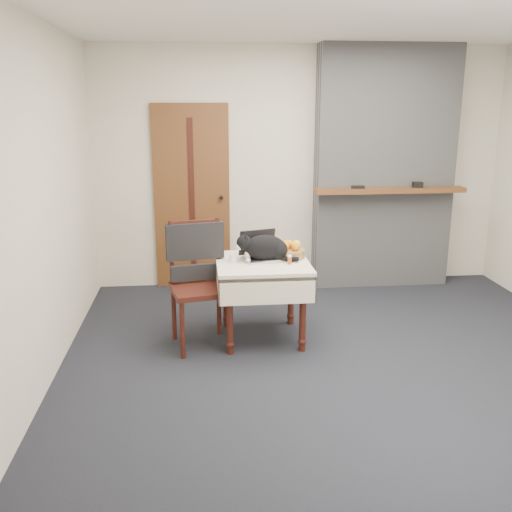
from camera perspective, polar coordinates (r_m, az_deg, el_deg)
The scene contains 12 objects.
ground at distance 4.82m, azimuth 8.40°, elevation -9.62°, with size 4.50×4.50×0.00m, color black.
room_shell at distance 4.84m, azimuth 7.86°, elevation 12.12°, with size 4.52×4.01×2.61m.
door at distance 6.29m, azimuth -6.43°, elevation 5.84°, with size 0.82×0.10×2.00m.
chimney at distance 6.45m, azimuth 12.68°, elevation 8.47°, with size 1.62×0.48×2.60m.
side_table at distance 4.87m, azimuth 0.64°, elevation -1.81°, with size 0.78×0.78×0.70m.
laptop at distance 4.91m, azimuth 0.46°, elevation 0.42°, with size 0.40×0.36×0.24m.
cat at distance 4.83m, azimuth 0.98°, elevation 0.80°, with size 0.53×0.23×0.26m.
cream_jar at distance 4.81m, azimuth -2.29°, elevation -0.18°, with size 0.06×0.06×0.07m, color white.
pill_bottle at distance 4.75m, azimuth 3.37°, elevation -0.35°, with size 0.04×0.04×0.08m.
fruit_basket at distance 4.95m, azimuth 3.41°, elevation 0.51°, with size 0.26×0.26×0.15m.
desk_clutter at distance 4.92m, azimuth 2.20°, elevation -0.23°, with size 0.14×0.02×0.01m, color black.
chair at distance 4.81m, azimuth -5.86°, elevation -0.98°, with size 0.56×0.55×1.06m.
Camera 1 is at (-1.13, -4.24, 2.01)m, focal length 40.00 mm.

